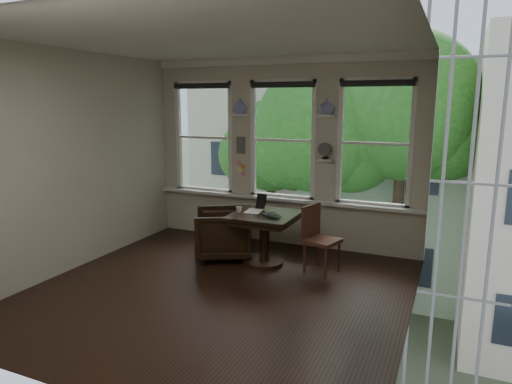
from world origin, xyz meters
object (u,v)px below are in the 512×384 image
at_px(side_chair_right, 322,240).
at_px(laptop, 268,216).
at_px(armchair_left, 223,233).
at_px(table, 264,239).
at_px(mug, 239,210).

xyz_separation_m(side_chair_right, laptop, (-0.73, -0.17, 0.30)).
bearing_deg(armchair_left, side_chair_right, 62.66).
relative_size(table, laptop, 2.69).
bearing_deg(table, mug, -169.58).
height_order(table, side_chair_right, side_chair_right).
height_order(table, armchair_left, table).
height_order(side_chair_right, laptop, side_chair_right).
bearing_deg(mug, laptop, -9.45).
bearing_deg(laptop, table, 158.15).
bearing_deg(mug, armchair_left, 163.81).
xyz_separation_m(armchair_left, side_chair_right, (1.53, 0.00, 0.09)).
bearing_deg(table, laptop, -52.19).
xyz_separation_m(table, side_chair_right, (0.84, 0.03, 0.09)).
xyz_separation_m(armchair_left, mug, (0.32, -0.09, 0.42)).
height_order(armchair_left, side_chair_right, side_chair_right).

